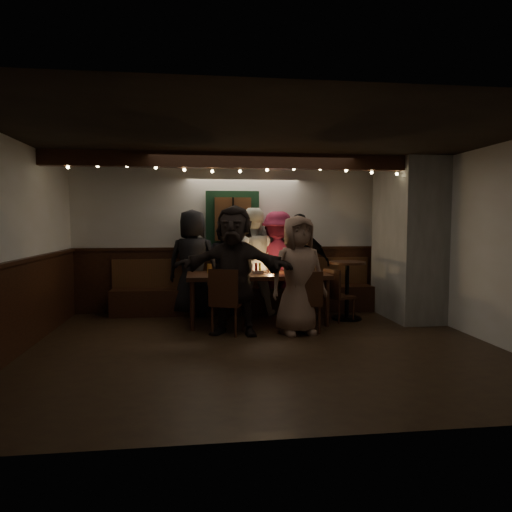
{
  "coord_description": "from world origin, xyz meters",
  "views": [
    {
      "loc": [
        -0.81,
        -5.7,
        1.6
      ],
      "look_at": [
        0.12,
        1.6,
        1.05
      ],
      "focal_mm": 32.0,
      "sensor_mm": 36.0,
      "label": 1
    }
  ],
  "objects": [
    {
      "name": "person_a",
      "position": [
        -0.9,
        2.11,
        0.91
      ],
      "size": [
        1.0,
        0.79,
        1.81
      ],
      "primitive_type": "imported",
      "rotation": [
        0.0,
        0.0,
        2.88
      ],
      "color": "black",
      "rests_on": "ground"
    },
    {
      "name": "room",
      "position": [
        1.07,
        1.42,
        1.07
      ],
      "size": [
        6.02,
        5.01,
        2.62
      ],
      "color": "black",
      "rests_on": "ground"
    },
    {
      "name": "chair_near_right",
      "position": [
        0.73,
        0.62,
        0.51
      ],
      "size": [
        0.43,
        0.43,
        0.9
      ],
      "color": "black",
      "rests_on": "ground"
    },
    {
      "name": "person_d",
      "position": [
        0.58,
        2.18,
        0.89
      ],
      "size": [
        1.26,
        0.87,
        1.78
      ],
      "primitive_type": "imported",
      "rotation": [
        0.0,
        0.0,
        2.95
      ],
      "color": "maroon",
      "rests_on": "ground"
    },
    {
      "name": "dining_table",
      "position": [
        0.11,
        1.4,
        0.72
      ],
      "size": [
        2.21,
        0.95,
        0.96
      ],
      "color": "black",
      "rests_on": "ground"
    },
    {
      "name": "person_g",
      "position": [
        0.59,
        0.62,
        0.85
      ],
      "size": [
        0.92,
        0.69,
        1.69
      ],
      "primitive_type": "imported",
      "rotation": [
        0.0,
        0.0,
        0.19
      ],
      "color": "#7C5E4E",
      "rests_on": "ground"
    },
    {
      "name": "person_e",
      "position": [
        0.96,
        2.11,
        0.87
      ],
      "size": [
        1.1,
        0.73,
        1.74
      ],
      "primitive_type": "imported",
      "rotation": [
        0.0,
        0.0,
        2.82
      ],
      "color": "black",
      "rests_on": "ground"
    },
    {
      "name": "person_c",
      "position": [
        0.1,
        2.09,
        0.92
      ],
      "size": [
        0.93,
        0.74,
        1.84
      ],
      "primitive_type": "imported",
      "rotation": [
        0.0,
        0.0,
        3.09
      ],
      "color": "white",
      "rests_on": "ground"
    },
    {
      "name": "person_b",
      "position": [
        -0.39,
        2.02,
        0.78
      ],
      "size": [
        0.65,
        0.51,
        1.56
      ],
      "primitive_type": "imported",
      "rotation": [
        0.0,
        0.0,
        2.89
      ],
      "color": "black",
      "rests_on": "ground"
    },
    {
      "name": "person_f",
      "position": [
        -0.31,
        0.71,
        0.92
      ],
      "size": [
        1.79,
        0.99,
        1.84
      ],
      "primitive_type": "imported",
      "rotation": [
        0.0,
        0.0,
        -0.28
      ],
      "color": "black",
      "rests_on": "ground"
    },
    {
      "name": "chair_near_left",
      "position": [
        -0.43,
        0.65,
        0.53
      ],
      "size": [
        0.56,
        0.56,
        0.95
      ],
      "color": "black",
      "rests_on": "ground"
    },
    {
      "name": "chair_end",
      "position": [
        1.38,
        1.35,
        0.48
      ],
      "size": [
        0.51,
        0.51,
        0.85
      ],
      "color": "black",
      "rests_on": "ground"
    },
    {
      "name": "high_top",
      "position": [
        1.61,
        1.48,
        0.6
      ],
      "size": [
        0.6,
        0.6,
        0.95
      ],
      "color": "black",
      "rests_on": "ground"
    }
  ]
}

